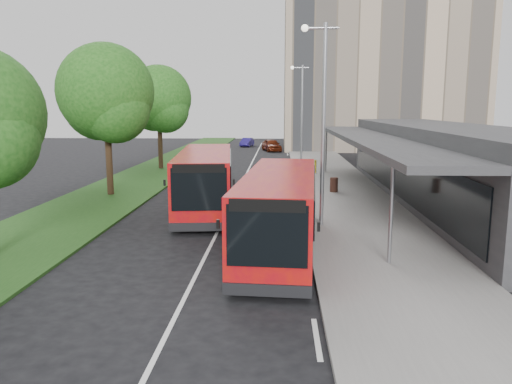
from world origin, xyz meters
TOP-DOWN VIEW (x-y plane):
  - ground at (0.00, 0.00)m, footprint 120.00×120.00m
  - pavement at (6.00, 20.00)m, footprint 5.00×80.00m
  - grass_verge at (-7.00, 20.00)m, footprint 5.00×80.00m
  - lane_centre_line at (0.00, 15.00)m, footprint 0.12×70.00m
  - kerb_dashes at (3.30, 19.00)m, footprint 0.12×56.00m
  - office_block at (14.00, 42.00)m, footprint 22.00×12.00m
  - station_building at (10.86, 8.00)m, footprint 7.70×26.00m
  - tree_mid at (-7.01, 9.05)m, footprint 5.21×5.21m
  - tree_far at (-7.01, 21.05)m, footprint 5.08×5.08m
  - lamp_post_near at (4.12, 2.00)m, footprint 1.44×0.28m
  - lamp_post_far at (4.12, 22.00)m, footprint 1.44×0.28m
  - bus_main at (2.49, -1.34)m, footprint 3.10×9.79m
  - bus_second at (-1.08, 5.39)m, footprint 3.51×10.22m
  - litter_bin at (5.57, 10.12)m, footprint 0.59×0.59m
  - bollard at (5.08, 18.15)m, footprint 0.18×0.18m
  - car_near at (1.55, 37.81)m, footprint 2.60×4.32m
  - car_far at (-1.63, 44.25)m, footprint 1.70×3.41m

SIDE VIEW (x-z plane):
  - ground at x=0.00m, z-range 0.00..0.00m
  - kerb_dashes at x=3.30m, z-range 0.00..0.01m
  - lane_centre_line at x=0.00m, z-range 0.00..0.01m
  - grass_verge at x=-7.00m, z-range 0.00..0.10m
  - pavement at x=6.00m, z-range 0.00..0.15m
  - car_far at x=-1.63m, z-range 0.00..1.08m
  - litter_bin at x=5.57m, z-range 0.15..0.96m
  - bollard at x=5.08m, z-range 0.15..1.11m
  - car_near at x=1.55m, z-range 0.00..1.38m
  - bus_main at x=2.49m, z-range 0.04..2.77m
  - bus_second at x=-1.08m, z-range 0.04..2.87m
  - station_building at x=10.86m, z-range 0.04..4.04m
  - lamp_post_near at x=4.12m, z-range 0.72..8.72m
  - lamp_post_far at x=4.12m, z-range 0.72..8.72m
  - tree_far at x=-7.01m, z-range 1.19..9.35m
  - tree_mid at x=-7.01m, z-range 1.22..9.59m
  - office_block at x=14.00m, z-range 0.00..18.00m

